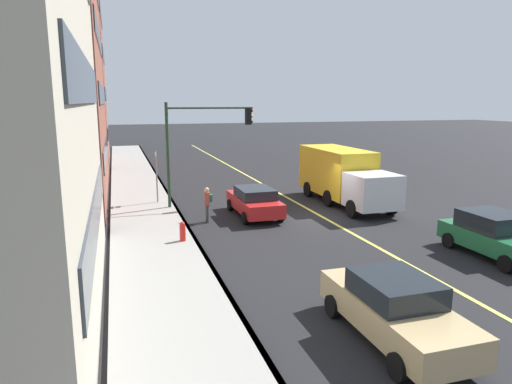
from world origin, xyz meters
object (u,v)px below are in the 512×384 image
car_green (496,235)px  fire_hydrant (183,233)px  street_sign_post (156,173)px  truck_yellow (343,175)px  pedestrian_with_backpack (207,202)px  traffic_light_mast (202,135)px  car_tan (394,308)px  car_red (254,201)px

car_green → fire_hydrant: bearing=66.1°
street_sign_post → truck_yellow: bearing=-104.8°
truck_yellow → car_green: bearing=-173.2°
pedestrian_with_backpack → traffic_light_mast: 4.30m
traffic_light_mast → street_sign_post: traffic_light_mast is taller
truck_yellow → traffic_light_mast: bearing=81.0°
fire_hydrant → car_tan: bearing=-157.1°
street_sign_post → fire_hydrant: street_sign_post is taller
car_red → car_tan: bearing=178.6°
car_green → truck_yellow: size_ratio=0.53×
fire_hydrant → traffic_light_mast: bearing=-17.9°
truck_yellow → pedestrian_with_backpack: (-1.91, 8.11, -0.62)m
car_red → street_sign_post: size_ratio=1.46×
truck_yellow → street_sign_post: 10.39m
traffic_light_mast → street_sign_post: bearing=58.3°
car_tan → car_green: bearing=-59.5°
car_green → car_tan: (-4.18, 7.11, -0.02)m
car_green → car_tan: size_ratio=0.93×
car_red → car_green: size_ratio=1.05×
truck_yellow → pedestrian_with_backpack: bearing=103.3°
fire_hydrant → car_red: bearing=-48.7°
car_green → traffic_light_mast: (11.07, 8.89, 3.09)m
car_tan → traffic_light_mast: traffic_light_mast is taller
car_tan → truck_yellow: size_ratio=0.57×
truck_yellow → traffic_light_mast: size_ratio=1.40×
street_sign_post → fire_hydrant: size_ratio=3.22×
car_red → street_sign_post: (4.06, 4.42, 1.01)m
car_green → truck_yellow: bearing=6.8°
pedestrian_with_backpack → fire_hydrant: bearing=152.2°
car_red → traffic_light_mast: size_ratio=0.79×
pedestrian_with_backpack → traffic_light_mast: (3.14, -0.39, 2.91)m
pedestrian_with_backpack → street_sign_post: street_sign_post is taller
car_green → fire_hydrant: size_ratio=4.50×
pedestrian_with_backpack → fire_hydrant: pedestrian_with_backpack is taller
truck_yellow → traffic_light_mast: 8.15m
truck_yellow → street_sign_post: street_sign_post is taller
car_red → car_green: car_green is taller
car_green → car_red: bearing=38.8°
car_green → fire_hydrant: (4.83, 10.91, -0.35)m
truck_yellow → car_red: bearing=104.0°
car_tan → pedestrian_with_backpack: bearing=10.1°
car_tan → street_sign_post: 17.22m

